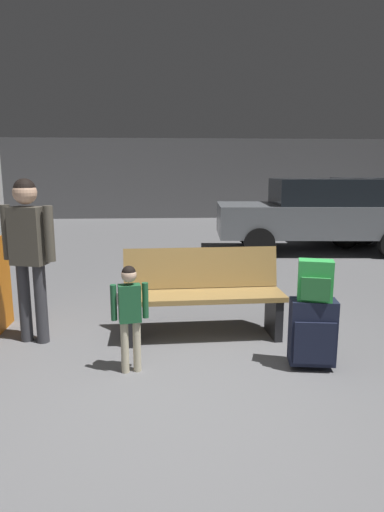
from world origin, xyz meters
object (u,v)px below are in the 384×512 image
Objects in this scene: suitcase at (313,332)px; backpack_bright at (315,281)px; child at (130,308)px; bench at (203,294)px; adult at (28,243)px; parked_car_near at (319,213)px.

suitcase is 1.78× the size of backpack_bright.
suitcase is 1.56m from child.
bench is 1.04m from child.
child is (-1.54, 0.03, 0.24)m from suitcase.
adult reaches higher than parked_car_near.
bench reaches higher than suitcase.
suitcase is at bearing 11.70° from backpack_bright.
adult is (-2.54, 0.76, 0.67)m from suitcase.
parked_car_near is at bearing 57.01° from child.
child reaches higher than suitcase.
bench is 4.76× the size of backpack_bright.
parked_car_near reaches higher than suitcase.
adult reaches higher than bench.
bench is 1.76m from adult.
child is at bearing 178.94° from suitcase.
adult is at bearing 163.37° from backpack_bright.
adult is (-1.00, 0.73, 0.42)m from child.
backpack_bright is at bearing -43.41° from bench.
suitcase is (0.86, -0.81, -0.12)m from bench.
parked_car_near reaches higher than bench.
child is at bearing -36.06° from adult.
backpack_bright reaches higher than bench.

